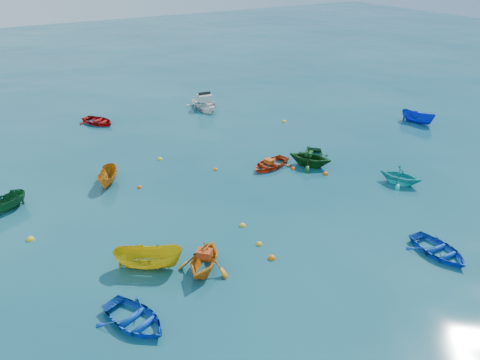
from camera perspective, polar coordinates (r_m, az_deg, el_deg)
ground at (r=25.74m, az=5.76°, el=-5.11°), size 160.00×160.00×0.00m
dinghy_blue_sw at (r=20.01m, az=-12.67°, el=-16.67°), size 3.24×3.75×0.65m
dinghy_blue_se at (r=25.12m, az=22.98°, el=-8.29°), size 2.35×3.19×0.64m
dinghy_orange_w at (r=22.22m, az=-4.34°, el=-10.88°), size 3.77×3.77×1.51m
sampan_yellow_mid at (r=22.69m, az=-10.98°, el=-10.46°), size 3.41×2.77×1.26m
dinghy_green_e at (r=33.29m, az=8.73°, el=2.47°), size 3.67×3.65×0.63m
dinghy_cyan_se at (r=31.27m, az=18.84°, el=-0.41°), size 3.09×3.25×1.34m
sampan_orange_n at (r=30.76m, az=-15.70°, el=-0.40°), size 2.17×2.86×1.05m
dinghy_green_n at (r=32.31m, az=8.47°, el=1.72°), size 3.69×3.79×1.52m
dinghy_red_ne at (r=31.89m, az=3.67°, el=1.61°), size 3.52×2.90×0.63m
sampan_blue_far at (r=42.68m, az=20.75°, el=6.55°), size 1.82×3.06×1.11m
dinghy_red_far at (r=41.52m, az=-16.87°, el=6.61°), size 3.44×3.83×0.65m
sampan_green_far at (r=29.70m, az=-26.89°, el=-3.51°), size 3.07×1.85×1.11m
motorboat_white at (r=43.68m, az=-4.31°, el=8.69°), size 3.45×4.48×1.46m
tarp_orange_a at (r=21.71m, az=-4.38°, el=-8.89°), size 0.83×0.83×0.33m
tarp_green_b at (r=31.97m, az=8.40°, el=3.20°), size 0.71×0.67×0.27m
tarp_orange_b at (r=31.62m, az=3.57°, el=2.31°), size 0.59×0.69×0.29m
buoy_or_a at (r=22.91m, az=3.89°, el=-9.54°), size 0.39×0.39×0.39m
buoy_ye_a at (r=23.83m, az=2.36°, el=-7.88°), size 0.33×0.33×0.33m
buoy_or_b at (r=31.28m, az=10.39°, el=0.68°), size 0.38×0.38×0.38m
buoy_ye_b at (r=26.45m, az=-24.17°, el=-6.67°), size 0.39×0.39×0.39m
buoy_or_c at (r=29.74m, az=-12.12°, el=-0.93°), size 0.31×0.31×0.31m
buoy_ye_c at (r=25.27m, az=0.32°, el=-5.63°), size 0.35×0.35×0.35m
buoy_or_d at (r=31.70m, az=6.51°, el=1.33°), size 0.33×0.33×0.33m
buoy_ye_d at (r=33.39m, az=-9.73°, el=2.47°), size 0.34×0.34×0.34m
buoy_or_e at (r=31.43m, az=-3.00°, el=1.24°), size 0.30×0.30×0.30m
buoy_ye_e at (r=40.24m, az=5.41°, el=7.03°), size 0.38×0.38×0.38m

